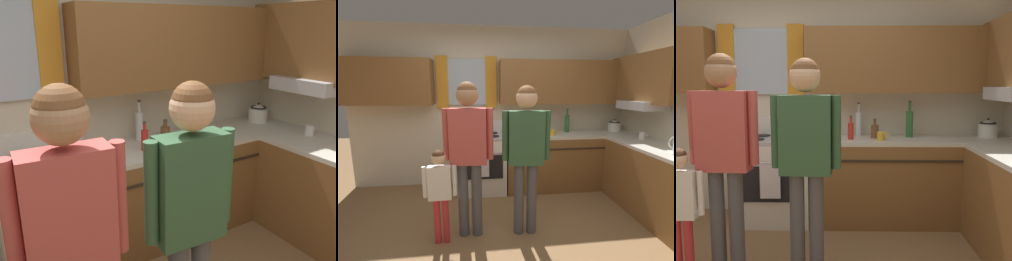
% 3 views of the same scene
% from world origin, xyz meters
% --- Properties ---
extents(ground_plane, '(12.00, 12.00, 0.00)m').
position_xyz_m(ground_plane, '(0.00, 0.00, 0.00)').
color(ground_plane, olive).
extents(back_wall_unit, '(4.60, 0.42, 2.60)m').
position_xyz_m(back_wall_unit, '(0.04, 1.82, 1.47)').
color(back_wall_unit, beige).
rests_on(back_wall_unit, ground).
extents(kitchen_counter_run, '(2.12, 2.07, 0.90)m').
position_xyz_m(kitchen_counter_run, '(1.54, 1.12, 0.45)').
color(kitchen_counter_run, brown).
rests_on(kitchen_counter_run, ground).
extents(stove_oven, '(0.73, 0.67, 1.10)m').
position_xyz_m(stove_oven, '(-0.21, 1.54, 0.47)').
color(stove_oven, silver).
rests_on(stove_oven, ground).
extents(bottle_squat_brown, '(0.08, 0.08, 0.21)m').
position_xyz_m(bottle_squat_brown, '(0.84, 1.55, 0.98)').
color(bottle_squat_brown, brown).
rests_on(bottle_squat_brown, kitchen_counter_run).
extents(bottle_sauce_red, '(0.06, 0.06, 0.25)m').
position_xyz_m(bottle_sauce_red, '(0.58, 1.46, 0.99)').
color(bottle_sauce_red, red).
rests_on(bottle_sauce_red, kitchen_counter_run).
extents(bottle_tall_clear, '(0.07, 0.07, 0.37)m').
position_xyz_m(bottle_tall_clear, '(0.67, 1.72, 1.04)').
color(bottle_tall_clear, silver).
rests_on(bottle_tall_clear, kitchen_counter_run).
extents(bottle_wine_green, '(0.08, 0.08, 0.39)m').
position_xyz_m(bottle_wine_green, '(1.22, 1.64, 1.05)').
color(bottle_wine_green, '#2D6633').
rests_on(bottle_wine_green, kitchen_counter_run).
extents(mug_mustard_yellow, '(0.12, 0.08, 0.09)m').
position_xyz_m(mug_mustard_yellow, '(0.89, 1.39, 0.95)').
color(mug_mustard_yellow, gold).
rests_on(mug_mustard_yellow, kitchen_counter_run).
extents(mug_ceramic_white, '(0.13, 0.08, 0.09)m').
position_xyz_m(mug_ceramic_white, '(2.10, 1.00, 0.95)').
color(mug_ceramic_white, white).
rests_on(mug_ceramic_white, kitchen_counter_run).
extents(stovetop_kettle, '(0.27, 0.20, 0.21)m').
position_xyz_m(stovetop_kettle, '(2.05, 1.62, 1.00)').
color(stovetop_kettle, silver).
rests_on(stovetop_kettle, kitchen_counter_run).
extents(adult_holding_child, '(0.52, 0.23, 1.68)m').
position_xyz_m(adult_holding_child, '(-0.35, 0.38, 1.06)').
color(adult_holding_child, '#4C4C51').
rests_on(adult_holding_child, ground).
extents(adult_in_plaid, '(0.51, 0.22, 1.65)m').
position_xyz_m(adult_in_plaid, '(0.26, 0.35, 1.04)').
color(adult_in_plaid, '#4C4C51').
rests_on(adult_in_plaid, ground).
extents(small_child, '(0.34, 0.14, 1.01)m').
position_xyz_m(small_child, '(-0.65, 0.28, 0.64)').
color(small_child, red).
rests_on(small_child, ground).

